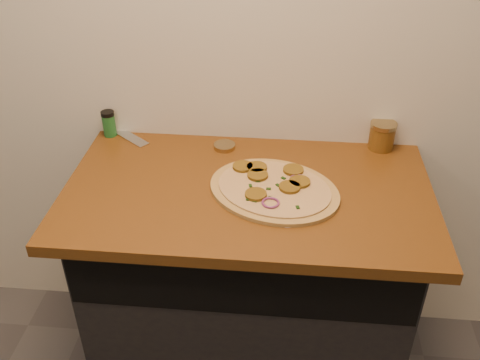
# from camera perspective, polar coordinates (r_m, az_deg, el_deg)

# --- Properties ---
(cabinet) EXTENTS (1.10, 0.60, 0.86)m
(cabinet) POSITION_cam_1_polar(r_m,az_deg,el_deg) (2.07, 0.81, -11.09)
(cabinet) COLOR black
(cabinet) RESTS_ON ground
(countertop) EXTENTS (1.20, 0.70, 0.04)m
(countertop) POSITION_cam_1_polar(r_m,az_deg,el_deg) (1.76, 0.85, -1.33)
(countertop) COLOR brown
(countertop) RESTS_ON cabinet
(pizza) EXTENTS (0.56, 0.56, 0.03)m
(pizza) POSITION_cam_1_polar(r_m,az_deg,el_deg) (1.72, 3.63, -0.90)
(pizza) COLOR tan
(pizza) RESTS_ON countertop
(chefs_knife) EXTENTS (0.27, 0.23, 0.02)m
(chefs_knife) POSITION_cam_1_polar(r_m,az_deg,el_deg) (2.14, -13.24, 5.47)
(chefs_knife) COLOR #B7BAC1
(chefs_knife) RESTS_ON countertop
(mason_jar_lid) EXTENTS (0.09, 0.09, 0.02)m
(mason_jar_lid) POSITION_cam_1_polar(r_m,az_deg,el_deg) (1.95, -1.66, 3.63)
(mason_jar_lid) COLOR #9E885B
(mason_jar_lid) RESTS_ON countertop
(salsa_jar) EXTENTS (0.09, 0.09, 0.10)m
(salsa_jar) POSITION_cam_1_polar(r_m,az_deg,el_deg) (2.00, 14.91, 4.62)
(salsa_jar) COLOR maroon
(salsa_jar) RESTS_ON countertop
(spice_shaker) EXTENTS (0.05, 0.05, 0.10)m
(spice_shaker) POSITION_cam_1_polar(r_m,az_deg,el_deg) (2.08, -13.81, 5.87)
(spice_shaker) COLOR #1F6229
(spice_shaker) RESTS_ON countertop
(flour_spill) EXTENTS (0.17, 0.17, 0.00)m
(flour_spill) POSITION_cam_1_polar(r_m,az_deg,el_deg) (1.63, 4.99, -3.84)
(flour_spill) COLOR silver
(flour_spill) RESTS_ON countertop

